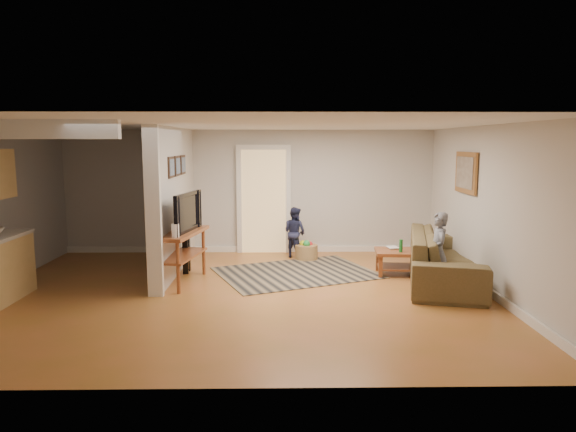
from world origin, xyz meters
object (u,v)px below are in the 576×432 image
object	(u,v)px
coffee_table	(408,256)
speaker_left	(185,247)
toy_basket	(306,251)
speaker_right	(187,245)
child	(436,292)
tv_console	(182,236)
sofa	(444,281)
toddler	(295,257)

from	to	relation	value
coffee_table	speaker_left	xyz separation A→B (m)	(-3.82, 0.12, 0.15)
toy_basket	speaker_right	bearing A→B (deg)	-158.02
speaker_right	toy_basket	world-z (taller)	speaker_right
child	tv_console	bearing A→B (deg)	-94.37
speaker_right	child	xyz separation A→B (m)	(4.00, -1.35, -0.46)
toy_basket	speaker_left	bearing A→B (deg)	-153.57
child	coffee_table	bearing A→B (deg)	-166.22
speaker_left	child	xyz separation A→B (m)	(4.00, -1.15, -0.48)
sofa	speaker_right	size ratio (longest dim) A/B	2.98
toy_basket	toddler	world-z (taller)	toddler
tv_console	toddler	size ratio (longest dim) A/B	1.42
tv_console	coffee_table	bearing A→B (deg)	17.69
coffee_table	speaker_right	xyz separation A→B (m)	(-3.82, 0.32, 0.13)
speaker_right	coffee_table	bearing A→B (deg)	-2.24
coffee_table	tv_console	bearing A→B (deg)	-172.81
sofa	child	size ratio (longest dim) A/B	2.24
toy_basket	child	world-z (taller)	child
child	toddler	distance (m)	3.18
tv_console	speaker_left	size ratio (longest dim) A/B	1.48
sofa	toy_basket	size ratio (longest dim) A/B	6.25
toddler	speaker_left	bearing A→B (deg)	74.72
coffee_table	toy_basket	bearing A→B (deg)	144.70
speaker_right	toddler	xyz separation A→B (m)	(1.92, 1.06, -0.46)
tv_console	toddler	world-z (taller)	tv_console
tv_console	speaker_left	distance (m)	0.67
child	speaker_right	bearing A→B (deg)	-105.05
speaker_right	sofa	bearing A→B (deg)	-7.41
speaker_left	tv_console	bearing A→B (deg)	-89.98
tv_console	speaker_left	world-z (taller)	tv_console
tv_console	toy_basket	world-z (taller)	tv_console
speaker_right	child	bearing A→B (deg)	-15.99
child	sofa	bearing A→B (deg)	156.48
coffee_table	speaker_left	bearing A→B (deg)	178.13
toddler	toy_basket	bearing A→B (deg)	-179.64
tv_console	toy_basket	distance (m)	2.73
speaker_left	child	world-z (taller)	speaker_left
speaker_right	toddler	bearing A→B (deg)	31.49
coffee_table	toy_basket	size ratio (longest dim) A/B	2.59
tv_console	speaker_right	world-z (taller)	tv_console
speaker_left	toddler	size ratio (longest dim) A/B	0.96
tv_console	toy_basket	xyz separation A→B (m)	(2.08, 1.66, -0.61)
coffee_table	tv_console	world-z (taller)	tv_console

